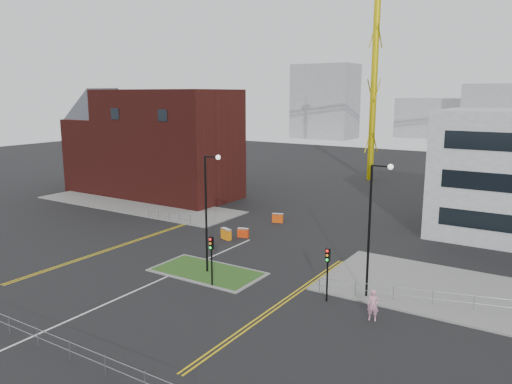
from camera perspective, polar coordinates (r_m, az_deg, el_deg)
ground at (r=34.96m, az=-16.54°, el=-12.06°), size 200.00×200.00×0.00m
pavement_left at (r=63.27m, az=-13.53°, el=-1.39°), size 28.00×8.00×0.12m
pavement_right at (r=37.32m, az=26.51°, el=-11.19°), size 24.00×10.00×0.12m
island_kerb at (r=39.01m, az=-5.59°, el=-9.08°), size 8.60×4.60×0.08m
grass_island at (r=39.00m, az=-5.59°, el=-9.05°), size 8.00×4.00×0.12m
brick_building at (r=68.48m, az=-11.92°, el=5.38°), size 24.20×10.07×14.24m
tower_crane at (r=81.71m, az=18.02°, el=19.74°), size 49.63×20.48×38.19m
streetlamp_island at (r=37.35m, az=-5.48°, el=-1.39°), size 1.46×0.36×9.18m
streetlamp_right_near at (r=33.44m, az=13.21°, el=-3.15°), size 1.46×0.36×9.18m
traffic_light_island at (r=35.51m, az=-5.12°, el=-6.82°), size 0.28×0.33×3.65m
traffic_light_right at (r=33.23m, az=8.17°, el=-8.18°), size 0.28×0.33×3.65m
railing_front at (r=31.45m, az=-25.10°, el=-13.83°), size 24.05×0.05×1.10m
railing_left at (r=54.19m, az=-9.95°, el=-2.60°), size 6.05×0.05×1.10m
railing_right at (r=34.89m, az=23.67°, el=-11.22°), size 19.05×5.05×1.10m
centre_line at (r=36.18m, az=-14.12°, el=-11.10°), size 0.15×30.00×0.01m
yellow_left_a at (r=47.56m, az=-14.64°, el=-5.68°), size 0.12×24.00×0.01m
yellow_left_b at (r=47.34m, az=-14.39°, el=-5.75°), size 0.12×24.00×0.01m
yellow_right_a at (r=33.57m, az=2.63°, el=-12.57°), size 0.12×20.00×0.01m
yellow_right_b at (r=33.44m, az=3.09°, el=-12.67°), size 0.12×20.00×0.01m
skyline_a at (r=154.88m, az=7.90°, el=10.20°), size 18.00×12.00×22.00m
skyline_b at (r=151.51m, az=27.16°, el=7.92°), size 24.00×12.00×16.00m
skyline_d at (r=164.16m, az=21.15°, el=7.86°), size 30.00×12.00×12.00m
pedestrian at (r=31.69m, az=13.24°, el=-12.48°), size 0.80×0.62×1.92m
barrier_left at (r=47.77m, az=-1.49°, el=-4.63°), size 1.12×0.59×0.90m
barrier_mid at (r=47.20m, az=-3.44°, el=-4.75°), size 1.30×0.83×1.04m
barrier_right at (r=53.18m, az=2.49°, el=-2.94°), size 1.22×0.75×0.98m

